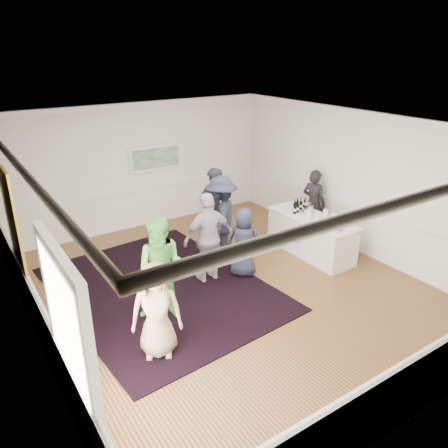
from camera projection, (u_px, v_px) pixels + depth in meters
floor at (228, 288)px, 8.65m from camera, size 8.00×8.00×0.00m
ceiling at (229, 126)px, 7.43m from camera, size 7.00×8.00×0.02m
wall_left at (27, 261)px, 6.26m from camera, size 0.02×8.00×3.20m
wall_right at (357, 182)px, 9.83m from camera, size 0.02×8.00×3.20m
wall_back at (141, 166)px, 11.13m from camera, size 7.00×0.02×3.20m
wall_front at (425, 318)px, 4.96m from camera, size 7.00×0.02×3.20m
wainscoting at (228, 266)px, 8.46m from camera, size 7.00×8.00×1.00m
mirror at (12, 220)px, 7.21m from camera, size 0.05×1.25×1.85m
doorway at (69, 340)px, 4.89m from camera, size 0.10×1.78×2.56m
landscape_painting at (156, 158)px, 11.22m from camera, size 1.44×0.06×0.66m
area_rug at (161, 288)px, 8.63m from camera, size 3.93×4.96×0.02m
serving_table at (311, 235)px, 9.95m from camera, size 0.84×2.19×0.89m
bartender at (314, 204)px, 10.73m from camera, size 0.56×0.71×1.71m
guest_tan at (156, 310)px, 6.56m from camera, size 0.91×0.79×1.57m
guest_green at (163, 270)px, 7.41m from camera, size 1.15×1.11×1.88m
guest_lilac at (209, 238)px, 8.65m from camera, size 1.11×0.49×1.86m
guest_dark_a at (221, 218)px, 9.58m from camera, size 1.37×1.36×1.90m
guest_dark_b at (214, 208)px, 10.11m from camera, size 0.76×0.55×1.93m
guest_navy at (244, 242)px, 8.92m from camera, size 0.84×0.84×1.47m
wine_bottles at (299, 205)px, 10.10m from camera, size 0.45×0.24×0.31m
juice_pitchers at (321, 216)px, 9.54m from camera, size 0.44×0.56×0.24m
ice_bucket at (308, 209)px, 9.93m from camera, size 0.26×0.26×0.25m
nut_bowl at (338, 229)px, 9.09m from camera, size 0.24×0.24×0.08m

